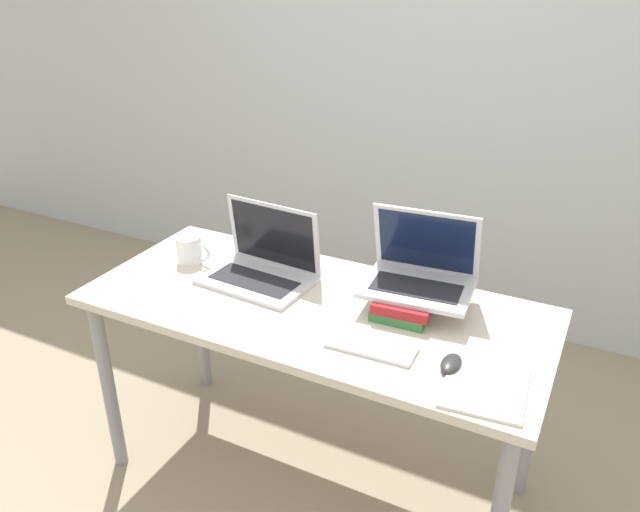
{
  "coord_description": "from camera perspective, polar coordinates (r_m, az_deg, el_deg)",
  "views": [
    {
      "loc": [
        0.83,
        -1.25,
        1.82
      ],
      "look_at": [
        0.02,
        0.34,
        0.95
      ],
      "focal_mm": 35.0,
      "sensor_mm": 36.0,
      "label": 1
    }
  ],
  "objects": [
    {
      "name": "wall_back",
      "position": [
        3.18,
        11.93,
        16.94
      ],
      "size": [
        8.0,
        0.05,
        2.7
      ],
      "color": "silver",
      "rests_on": "ground_plane"
    },
    {
      "name": "desk",
      "position": [
        2.13,
        -0.56,
        -6.36
      ],
      "size": [
        1.55,
        0.68,
        0.77
      ],
      "color": "beige",
      "rests_on": "ground_plane"
    },
    {
      "name": "laptop_left",
      "position": [
        2.22,
        -5.3,
        -0.85
      ],
      "size": [
        0.4,
        0.28,
        0.27
      ],
      "color": "silver",
      "rests_on": "desk"
    },
    {
      "name": "book_stack",
      "position": [
        2.06,
        8.08,
        -3.94
      ],
      "size": [
        0.2,
        0.28,
        0.06
      ],
      "color": "#33753D",
      "rests_on": "desk"
    },
    {
      "name": "laptop_on_books",
      "position": [
        2.05,
        9.15,
        -1.45
      ],
      "size": [
        0.37,
        0.29,
        0.26
      ],
      "color": "silver",
      "rests_on": "book_stack"
    },
    {
      "name": "wireless_keyboard",
      "position": [
        1.86,
        4.73,
        -8.27
      ],
      "size": [
        0.27,
        0.12,
        0.01
      ],
      "color": "silver",
      "rests_on": "desk"
    },
    {
      "name": "mouse",
      "position": [
        1.81,
        11.89,
        -9.61
      ],
      "size": [
        0.06,
        0.1,
        0.03
      ],
      "color": "#2D2D2D",
      "rests_on": "desk"
    },
    {
      "name": "notepad",
      "position": [
        1.76,
        14.86,
        -11.53
      ],
      "size": [
        0.24,
        0.27,
        0.01
      ],
      "color": "silver",
      "rests_on": "desk"
    },
    {
      "name": "mug",
      "position": [
        2.38,
        -11.81,
        0.58
      ],
      "size": [
        0.14,
        0.09,
        0.1
      ],
      "color": "white",
      "rests_on": "desk"
    }
  ]
}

